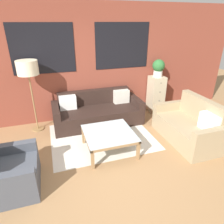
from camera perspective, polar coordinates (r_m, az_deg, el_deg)
ground_plane at (r=3.57m, az=1.69°, el=-17.19°), size 16.00×16.00×0.00m
wall_back_brick at (r=5.11m, az=-7.57°, el=13.50°), size 8.40×0.09×2.80m
rug at (r=4.54m, az=-2.95°, el=-6.98°), size 2.20×1.78×0.00m
couch_dark at (r=5.03m, az=-4.17°, el=-0.10°), size 2.16×0.88×0.78m
settee_vintage at (r=4.58m, az=21.12°, el=-4.00°), size 0.80×1.51×0.92m
armchair_corner at (r=3.52m, az=-27.71°, el=-15.35°), size 0.80×0.89×0.84m
coffee_table at (r=3.89m, az=-0.89°, el=-6.61°), size 0.94×0.94×0.42m
floor_lamp at (r=4.66m, az=-22.94°, el=10.99°), size 0.44×0.44×1.63m
drawer_cabinet at (r=5.76m, az=12.42°, el=5.03°), size 0.38×0.41×1.00m
potted_plant at (r=5.56m, az=13.13°, el=12.33°), size 0.32×0.32×0.46m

